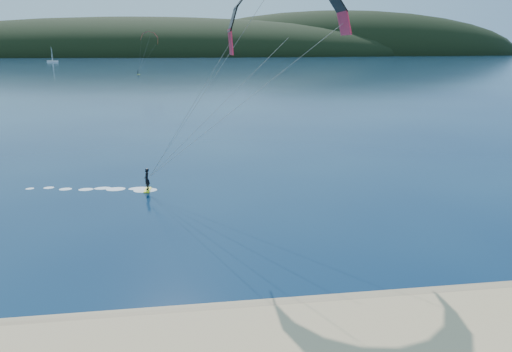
{
  "coord_description": "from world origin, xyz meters",
  "views": [
    {
      "loc": [
        0.19,
        -13.97,
        11.61
      ],
      "look_at": [
        3.6,
        10.0,
        5.0
      ],
      "focal_mm": 32.98,
      "sensor_mm": 36.0,
      "label": 1
    }
  ],
  "objects": [
    {
      "name": "wet_sand",
      "position": [
        0.0,
        4.5,
        0.05
      ],
      "size": [
        220.0,
        2.5,
        0.1
      ],
      "color": "#917454",
      "rests_on": "ground"
    },
    {
      "name": "kitesurfer_near",
      "position": [
        6.5,
        18.25,
        11.91
      ],
      "size": [
        25.44,
        9.85,
        16.36
      ],
      "color": "yellow",
      "rests_on": "ground"
    },
    {
      "name": "headland",
      "position": [
        0.63,
        745.28,
        0.0
      ],
      "size": [
        1200.0,
        310.0,
        140.0
      ],
      "color": "black",
      "rests_on": "ground"
    },
    {
      "name": "kitesurfer_far",
      "position": [
        -16.01,
        204.87,
        14.53
      ],
      "size": [
        10.84,
        5.38,
        17.5
      ],
      "color": "yellow",
      "rests_on": "ground"
    },
    {
      "name": "sailboat",
      "position": [
        -110.44,
        406.4,
        0.94
      ],
      "size": [
        9.12,
        5.66,
        12.69
      ],
      "color": "white",
      "rests_on": "ground"
    }
  ]
}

